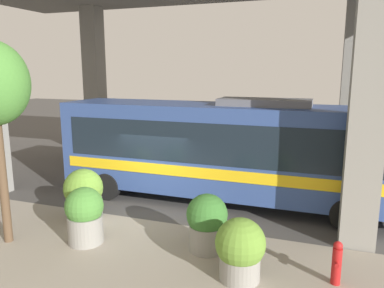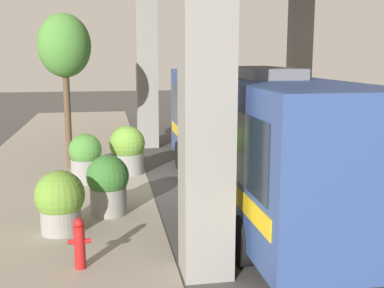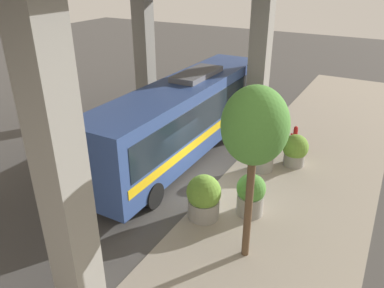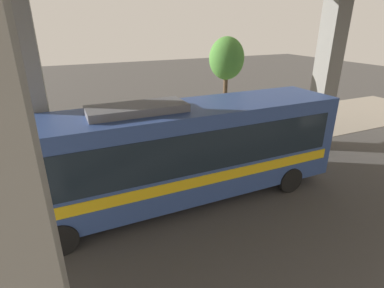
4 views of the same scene
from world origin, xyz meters
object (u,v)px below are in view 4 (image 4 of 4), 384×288
object	(u,v)px
fire_hydrant	(63,161)
planter_extra	(196,132)
street_tree_near	(227,60)
bus	(175,150)
planter_front	(137,147)
planter_back	(226,138)
planter_middle	(108,144)

from	to	relation	value
fire_hydrant	planter_extra	size ratio (longest dim) A/B	0.65
planter_extra	fire_hydrant	bearing A→B (deg)	-88.83
fire_hydrant	street_tree_near	xyz separation A→B (m)	(-0.80, 8.50, 3.77)
bus	planter_front	world-z (taller)	bus
planter_back	bus	bearing A→B (deg)	-51.89
planter_extra	planter_back	bearing A→B (deg)	36.34
bus	planter_middle	world-z (taller)	bus
bus	street_tree_near	world-z (taller)	street_tree_near
street_tree_near	planter_back	bearing A→B (deg)	-27.84
bus	planter_extra	world-z (taller)	bus
bus	fire_hydrant	distance (m)	5.76
planter_extra	bus	bearing A→B (deg)	-33.17
bus	planter_front	xyz separation A→B (m)	(-3.71, -0.40, -1.23)
fire_hydrant	planter_front	distance (m)	3.23
planter_back	planter_extra	xyz separation A→B (m)	(-1.36, -1.00, -0.02)
fire_hydrant	planter_back	distance (m)	7.54
fire_hydrant	bus	bearing A→B (deg)	39.88
planter_middle	street_tree_near	world-z (taller)	street_tree_near
planter_back	planter_extra	bearing A→B (deg)	-143.66
planter_back	street_tree_near	size ratio (longest dim) A/B	0.31
planter_back	planter_extra	world-z (taller)	planter_back
planter_front	planter_extra	bearing A→B (deg)	101.88
planter_middle	planter_back	world-z (taller)	planter_back
bus	planter_back	distance (m)	5.07
bus	fire_hydrant	xyz separation A→B (m)	(-4.26, -3.56, -1.51)
planter_back	fire_hydrant	bearing A→B (deg)	-99.37
planter_middle	street_tree_near	size ratio (longest dim) A/B	0.27
planter_front	street_tree_near	size ratio (longest dim) A/B	0.28
fire_hydrant	street_tree_near	world-z (taller)	street_tree_near
planter_middle	planter_back	bearing A→B (deg)	71.93
planter_middle	street_tree_near	distance (m)	7.37
bus	planter_front	size ratio (longest dim) A/B	7.78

